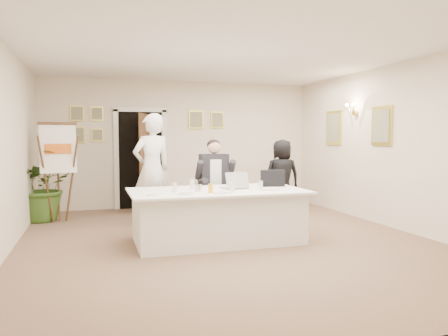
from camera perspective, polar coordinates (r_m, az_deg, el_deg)
name	(u,v)px	position (r m, az deg, el deg)	size (l,w,h in m)	color
floor	(227,241)	(6.65, 0.37, -9.45)	(7.00, 7.00, 0.00)	brown
ceiling	(227,51)	(6.58, 0.38, 14.98)	(6.00, 7.00, 0.02)	white
wall_back	(181,144)	(9.86, -5.66, 3.13)	(6.00, 0.10, 2.80)	beige
wall_front	(372,158)	(3.29, 18.71, 1.25)	(6.00, 0.10, 2.80)	beige
wall_left	(4,149)	(6.27, -26.84, 2.24)	(0.10, 7.00, 2.80)	beige
wall_right	(397,146)	(7.89, 21.70, 2.66)	(0.10, 7.00, 2.80)	beige
doorway	(142,161)	(9.56, -10.63, 0.92)	(1.14, 0.86, 2.20)	black
pictures_back_wall	(145,124)	(9.71, -10.30, 5.73)	(3.40, 0.06, 0.80)	gold
pictures_right_wall	(355,127)	(8.85, 16.74, 5.15)	(0.06, 2.20, 0.80)	gold
wall_sconce	(352,109)	(8.82, 16.41, 7.44)	(0.20, 0.30, 0.24)	#AF8238
conference_table	(217,215)	(6.51, -0.88, -6.21)	(2.56, 1.37, 0.78)	white
seated_man	(215,183)	(7.54, -1.23, -1.93)	(0.66, 0.70, 1.54)	black
flip_chart	(59,177)	(8.45, -20.80, -1.16)	(0.63, 0.42, 1.78)	#3E2813
standing_man	(152,169)	(7.86, -9.39, -0.15)	(0.72, 0.47, 1.97)	white
standing_woman	(282,176)	(9.01, 7.57, -1.06)	(0.74, 0.48, 1.51)	black
potted_palm	(43,185)	(8.76, -22.57, -2.12)	(1.19, 1.03, 1.32)	#30531B
laptop	(234,179)	(6.62, 1.37, -1.47)	(0.37, 0.38, 0.28)	#B7BABC
laptop_bag	(273,178)	(6.93, 6.37, -1.33)	(0.37, 0.10, 0.26)	black
paper_stack	(269,189)	(6.44, 5.89, -2.78)	(0.27, 0.19, 0.03)	white
plate_left	(154,195)	(5.92, -9.08, -3.46)	(0.21, 0.21, 0.01)	white
plate_mid	(186,194)	(5.97, -4.95, -3.36)	(0.23, 0.23, 0.01)	white
plate_near	(221,193)	(6.01, -0.41, -3.29)	(0.21, 0.21, 0.01)	white
glass_a	(175,187)	(6.19, -6.46, -2.52)	(0.06, 0.06, 0.14)	silver
glass_b	(232,188)	(6.13, 1.10, -2.57)	(0.07, 0.07, 0.14)	silver
glass_c	(261,186)	(6.40, 4.82, -2.30)	(0.06, 0.06, 0.14)	silver
glass_d	(192,184)	(6.58, -4.20, -2.13)	(0.07, 0.07, 0.14)	silver
oj_glass	(211,188)	(6.08, -1.77, -2.67)	(0.06, 0.06, 0.13)	orange
steel_jug	(198,188)	(6.23, -3.39, -2.60)	(0.10, 0.10, 0.11)	silver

